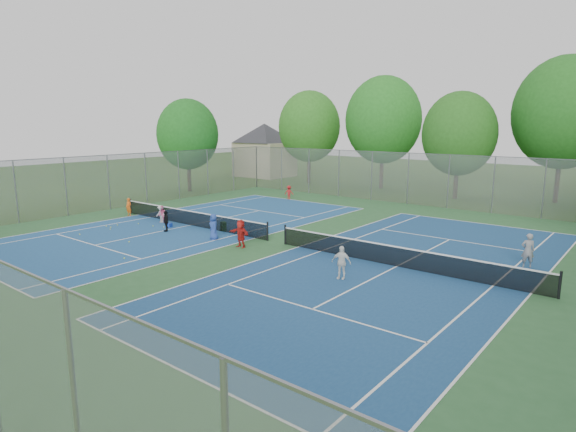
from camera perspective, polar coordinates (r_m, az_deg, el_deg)
The scene contains 37 objects.
ground at distance 25.70m, azimuth -1.40°, elevation -3.18°, with size 120.00×120.00×0.00m, color #31571B.
court_pad at distance 25.70m, azimuth -1.40°, elevation -3.17°, with size 32.00×32.00×0.01m, color #2B5B30.
court_left at distance 30.56m, azimuth -11.49°, elevation -1.08°, with size 10.97×23.77×0.01m, color navy.
court_right at distance 22.01m, azimuth 12.76°, elevation -5.85°, with size 10.97×23.77×0.01m, color navy.
net_left at distance 30.48m, azimuth -11.52°, elevation -0.27°, with size 12.87×0.10×0.91m, color black.
net_right at distance 21.89m, azimuth 12.81°, elevation -4.75°, with size 12.87×0.10×0.91m, color black.
fence_north at distance 38.79m, azimuth 14.04°, elevation 4.32°, with size 32.00×0.10×4.00m, color gray.
fence_west at distance 37.54m, azimuth -20.49°, elevation 3.74°, with size 32.00×0.10×4.00m, color gray.
house at distance 57.50m, azimuth -2.81°, elevation 8.92°, with size 11.03×11.03×7.30m.
tree_nw at distance 50.88m, azimuth 2.53°, elevation 10.54°, with size 6.40×6.40×9.58m.
tree_nl at distance 47.48m, azimuth 11.23°, elevation 11.10°, with size 7.20×7.20×10.69m.
tree_nc at distance 42.45m, azimuth 19.61°, elevation 9.16°, with size 6.00×6.00×8.85m.
tree_nr at distance 43.63m, azimuth 29.94°, elevation 10.55°, with size 7.60×7.60×11.42m.
tree_side_w at distance 45.54m, azimuth -11.81°, elevation 9.45°, with size 5.60×5.60×8.47m.
ball_crate at distance 30.30m, azimuth -13.93°, elevation -1.06°, with size 0.31×0.31×0.26m, color #163BAC.
ball_hopper at distance 28.59m, azimuth -7.68°, elevation -1.25°, with size 0.28×0.28×0.55m, color #278F30.
student_a at distance 34.63m, azimuth -18.35°, elevation 1.01°, with size 0.45×0.30×1.24m, color orange.
student_b at distance 31.65m, azimuth -14.69°, elevation 0.19°, with size 0.54×0.42×1.11m, color #D1517D.
student_c at distance 31.75m, azimuth -14.83°, elevation 0.23°, with size 0.73×0.42×1.13m, color silver.
student_d at distance 29.04m, azimuth -14.28°, elevation -0.61°, with size 0.73×0.30×1.24m, color black.
student_e at distance 26.52m, azimuth -8.80°, elevation -1.27°, with size 0.70×0.46×1.43m, color #294596.
student_f at distance 24.70m, azimuth -5.63°, elevation -2.08°, with size 1.35×0.43×1.45m, color red.
child_far_baseline at distance 40.06m, azimuth 0.12°, elevation 2.80°, with size 0.75×0.43×1.16m, color red.
instructor at distance 23.69m, azimuth 26.55°, elevation -3.67°, with size 0.56×0.37×1.54m, color gray.
teen_court_b at distance 19.79m, azimuth 6.33°, elevation -5.49°, with size 0.82×0.34×1.39m, color white.
tennis_ball_0 at distance 27.03m, azimuth -18.32°, elevation -2.96°, with size 0.07×0.07×0.07m, color yellow.
tennis_ball_1 at distance 30.58m, azimuth -20.32°, elevation -1.51°, with size 0.07×0.07×0.07m, color gold.
tennis_ball_2 at distance 31.14m, azimuth -20.27°, elevation -1.29°, with size 0.07×0.07×0.07m, color gold.
tennis_ball_3 at distance 31.69m, azimuth -19.57°, elevation -1.03°, with size 0.07×0.07×0.07m, color #AFCB2F.
tennis_ball_4 at distance 30.70m, azimuth -15.70°, elevation -1.18°, with size 0.07×0.07×0.07m, color #A1C42D.
tennis_ball_5 at distance 29.82m, azimuth -23.45°, elevation -2.04°, with size 0.07×0.07×0.07m, color yellow.
tennis_ball_6 at distance 30.24m, azimuth -14.50°, elevation -1.30°, with size 0.07×0.07×0.07m, color yellow.
tennis_ball_7 at distance 31.56m, azimuth -20.73°, elevation -1.16°, with size 0.07×0.07×0.07m, color yellow.
tennis_ball_8 at distance 23.89m, azimuth -18.83°, elevation -4.80°, with size 0.07×0.07×0.07m, color #D2EA36.
tennis_ball_9 at distance 27.25m, azimuth -8.74°, elevation -2.41°, with size 0.07×0.07×0.07m, color #D0E535.
tennis_ball_10 at distance 24.26m, azimuth -14.01°, elevation -4.29°, with size 0.07×0.07×0.07m, color yellow.
tennis_ball_11 at distance 31.66m, azimuth -17.31°, elevation -0.91°, with size 0.07×0.07×0.07m, color #ACC72E.
Camera 1 is at (16.06, -19.04, 6.29)m, focal length 30.00 mm.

